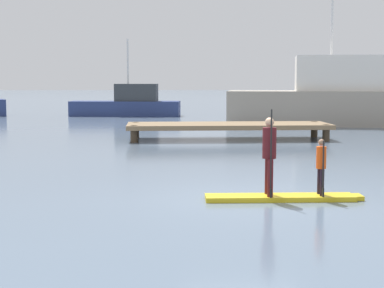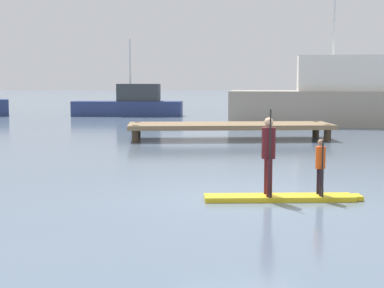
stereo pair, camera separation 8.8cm
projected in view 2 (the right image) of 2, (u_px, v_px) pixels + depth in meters
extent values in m
plane|color=slate|center=(245.00, 199.00, 12.23)|extent=(240.00, 240.00, 0.00)
cube|color=gold|center=(279.00, 198.00, 12.13)|extent=(3.01, 0.61, 0.10)
cube|color=gold|center=(355.00, 197.00, 12.18)|extent=(0.25, 0.39, 0.09)
cylinder|color=#4C1419|center=(267.00, 176.00, 12.24)|extent=(0.11, 0.11, 0.75)
cylinder|color=#4C1419|center=(269.00, 178.00, 11.92)|extent=(0.11, 0.11, 0.75)
cylinder|color=#4C1419|center=(269.00, 143.00, 12.01)|extent=(0.28, 0.28, 0.62)
sphere|color=tan|center=(269.00, 122.00, 11.96)|extent=(0.18, 0.18, 0.18)
cylinder|color=black|center=(270.00, 154.00, 11.82)|extent=(0.03, 0.03, 1.74)
cube|color=black|center=(270.00, 193.00, 11.90)|extent=(0.03, 0.14, 0.18)
cylinder|color=black|center=(319.00, 181.00, 12.24)|extent=(0.08, 0.08, 0.54)
cylinder|color=black|center=(321.00, 183.00, 12.01)|extent=(0.08, 0.08, 0.54)
cylinder|color=#E54C14|center=(321.00, 158.00, 12.07)|extent=(0.20, 0.20, 0.44)
sphere|color=#8C664C|center=(321.00, 142.00, 12.04)|extent=(0.13, 0.13, 0.13)
cylinder|color=black|center=(322.00, 169.00, 11.92)|extent=(0.03, 0.03, 1.12)
cube|color=black|center=(322.00, 192.00, 11.97)|extent=(0.03, 0.14, 0.18)
cube|color=#9E9384|center=(362.00, 108.00, 31.53)|extent=(14.18, 5.94, 1.79)
cube|color=white|center=(357.00, 73.00, 31.39)|extent=(6.43, 3.69, 1.83)
cube|color=navy|center=(127.00, 109.00, 39.59)|extent=(7.28, 2.52, 0.97)
cube|color=#33383D|center=(139.00, 92.00, 39.43)|extent=(2.86, 1.65, 1.13)
cylinder|color=silver|center=(130.00, 61.00, 39.25)|extent=(0.12, 0.12, 2.89)
cube|color=#846B4C|center=(230.00, 126.00, 24.18)|extent=(8.06, 2.38, 0.18)
cylinder|color=#473828|center=(135.00, 134.00, 23.12)|extent=(0.28, 0.28, 0.65)
cylinder|color=#473828|center=(137.00, 130.00, 24.89)|extent=(0.28, 0.28, 0.65)
cylinder|color=#473828|center=(328.00, 133.00, 23.52)|extent=(0.28, 0.28, 0.65)
cylinder|color=#473828|center=(316.00, 129.00, 25.28)|extent=(0.28, 0.28, 0.65)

